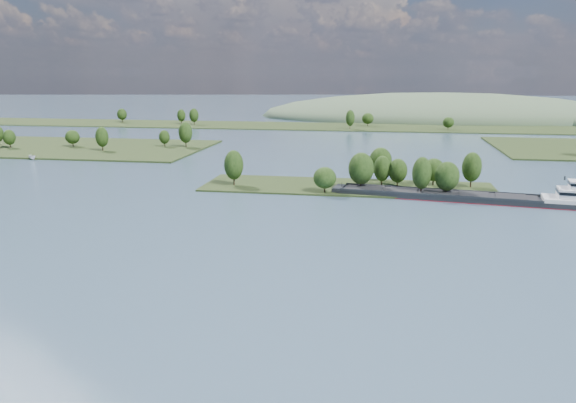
# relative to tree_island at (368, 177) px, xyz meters

# --- Properties ---
(ground) EXTENTS (1800.00, 1800.00, 0.00)m
(ground) POSITION_rel_tree_island_xyz_m (-6.91, -59.10, -4.13)
(ground) COLOR #384B62
(ground) RESTS_ON ground
(tree_island) EXTENTS (100.00, 31.71, 13.92)m
(tree_island) POSITION_rel_tree_island_xyz_m (0.00, 0.00, 0.00)
(tree_island) COLOR #233115
(tree_island) RESTS_ON ground
(back_shoreline) EXTENTS (900.00, 60.00, 14.71)m
(back_shoreline) POSITION_rel_tree_island_xyz_m (2.24, 220.81, -3.48)
(back_shoreline) COLOR #233115
(back_shoreline) RESTS_ON ground
(hill_west) EXTENTS (320.00, 160.00, 44.00)m
(hill_west) POSITION_rel_tree_island_xyz_m (53.09, 320.90, -4.13)
(hill_west) COLOR #43583C
(hill_west) RESTS_ON ground
(cargo_barge) EXTENTS (81.56, 20.93, 10.96)m
(cargo_barge) POSITION_rel_tree_island_xyz_m (35.16, -12.66, -2.75)
(cargo_barge) COLOR black
(cargo_barge) RESTS_ON ground
(motorboat) EXTENTS (5.88, 5.21, 2.22)m
(motorboat) POSITION_rel_tree_island_xyz_m (-153.74, 40.88, -3.02)
(motorboat) COLOR white
(motorboat) RESTS_ON ground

